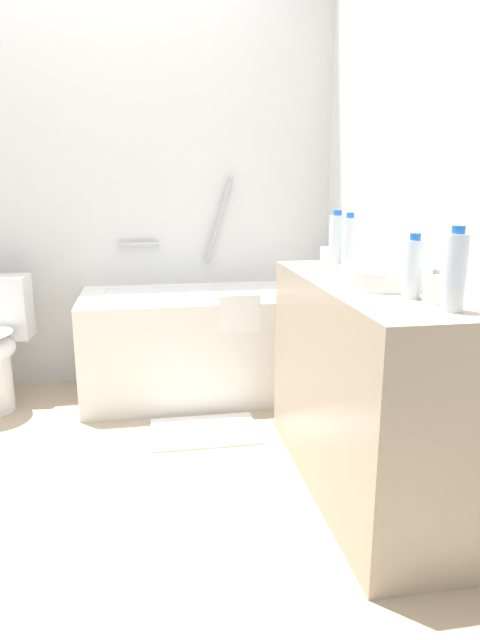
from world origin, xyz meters
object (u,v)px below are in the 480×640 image
sink_faucet (433,276)px  sink_basin (383,277)px  drinking_glass_1 (436,290)px  bath_mat (205,431)px  water_bottle_0 (349,243)px  bathtub (214,339)px  drinking_glass_0 (328,256)px  water_bottle_1 (455,272)px  drinking_glass_2 (360,264)px  water_bottle_3 (413,268)px  water_bottle_2 (337,240)px

sink_faucet → sink_basin: bearing=180.0°
sink_basin → drinking_glass_1: drinking_glass_1 is taller
sink_basin → sink_faucet: 0.19m
sink_faucet → bath_mat: sink_faucet is taller
sink_faucet → water_bottle_0: (-0.18, 0.40, 0.08)m
sink_basin → sink_faucet: sink_basin is taller
bathtub → drinking_glass_0: bearing=-55.4°
sink_basin → drinking_glass_0: drinking_glass_0 is taller
water_bottle_1 → bathtub: bearing=107.1°
drinking_glass_0 → bath_mat: drinking_glass_0 is taller
water_bottle_0 → drinking_glass_2: (-0.01, -0.16, -0.07)m
water_bottle_0 → water_bottle_1: (0.02, -0.82, 0.00)m
water_bottle_3 → drinking_glass_0: 0.79m
bath_mat → drinking_glass_1: bearing=-57.0°
sink_faucet → water_bottle_3: water_bottle_3 is taller
sink_basin → drinking_glass_0: size_ratio=4.40×
bathtub → drinking_glass_1: bathtub is taller
water_bottle_3 → bathtub: bearing=108.1°
sink_basin → bath_mat: 1.25m
drinking_glass_1 → bath_mat: drinking_glass_1 is taller
drinking_glass_1 → water_bottle_3: bearing=115.6°
drinking_glass_2 → bath_mat: 1.15m
sink_basin → bath_mat: (-0.59, 0.67, -0.87)m
water_bottle_2 → drinking_glass_0: water_bottle_2 is taller
water_bottle_0 → drinking_glass_0: water_bottle_0 is taller
bathtub → sink_faucet: (0.67, -1.22, 0.56)m
sink_faucet → drinking_glass_2: size_ratio=1.73×
water_bottle_3 → drinking_glass_2: water_bottle_3 is taller
bathtub → sink_basin: bathtub is taller
water_bottle_1 → water_bottle_3: 0.20m
water_bottle_0 → drinking_glass_0: 0.19m
sink_basin → drinking_glass_1: bearing=-82.9°
water_bottle_1 → bath_mat: (-0.63, 1.09, -0.96)m
drinking_glass_0 → sink_basin: bearing=-87.8°
sink_basin → bath_mat: bearing=131.7°
water_bottle_2 → sink_basin: bearing=-88.2°
water_bottle_0 → drinking_glass_2: bearing=-92.7°
drinking_glass_1 → water_bottle_1: bearing=-94.0°
sink_faucet → water_bottle_1: water_bottle_1 is taller
sink_basin → bathtub: bearing=111.2°
bathtub → drinking_glass_1: (0.51, -1.53, 0.57)m
bathtub → bath_mat: bathtub is taller
sink_faucet → drinking_glass_1: 0.34m
bathtub → drinking_glass_0: size_ratio=19.61×
water_bottle_3 → drinking_glass_2: size_ratio=2.40×
drinking_glass_0 → drinking_glass_2: drinking_glass_2 is taller
bathtub → water_bottle_0: bathtub is taller
water_bottle_1 → drinking_glass_2: 0.66m
sink_faucet → water_bottle_3: bearing=-131.2°
water_bottle_3 → drinking_glass_0: (-0.02, 0.79, -0.06)m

